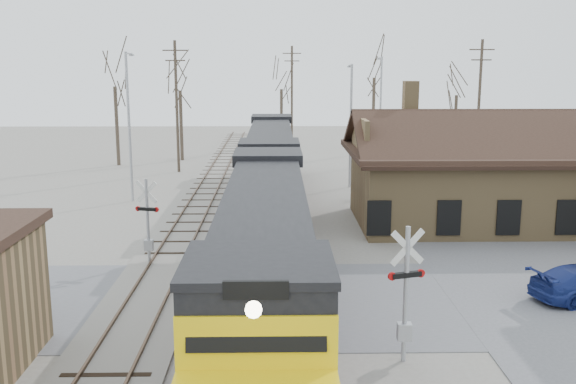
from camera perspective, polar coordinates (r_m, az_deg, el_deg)
ground at (r=24.64m, az=-1.93°, el=-9.71°), size 140.00×140.00×0.00m
road at (r=24.64m, az=-1.93°, el=-9.68°), size 60.00×9.00×0.03m
track_main at (r=39.00m, az=-1.59°, el=-1.69°), size 3.40×90.00×0.24m
track_siding at (r=39.31m, az=-8.17°, el=-1.70°), size 3.40×90.00×0.24m
depot at (r=37.43m, az=17.02°, el=0.92°), size 15.20×9.31×7.90m
locomotive_lead at (r=21.39m, az=-2.08°, el=-5.91°), size 3.21×21.48×4.77m
locomotive_trailing at (r=42.65m, az=-1.56°, el=2.77°), size 3.21×21.48×4.52m
crossbuck_near at (r=19.63m, az=10.41°, el=-9.38°), size 1.17×0.42×4.20m
crossbuck_far at (r=29.24m, az=-12.35°, el=-2.81°), size 1.09×0.35×3.89m
streetlight_a at (r=42.66m, az=-13.93°, el=6.29°), size 0.25×2.04×9.61m
streetlight_b at (r=46.57m, az=5.59°, el=6.48°), size 0.25×2.04×8.84m
streetlight_c at (r=58.19m, az=8.21°, el=7.69°), size 0.25×2.04×9.48m
utility_pole_a at (r=53.62m, az=-9.86°, el=7.67°), size 2.00×0.24×10.72m
utility_pole_b at (r=70.31m, az=0.35°, el=8.68°), size 2.00×0.24×10.76m
utility_pole_c at (r=54.14m, az=16.60°, el=7.43°), size 2.00×0.24×10.76m
tree_a at (r=58.38m, az=-15.20°, el=10.15°), size 4.61×4.61×11.30m
tree_b at (r=60.30m, az=-9.61°, el=9.88°), size 4.30×4.30×10.53m
tree_c at (r=69.47m, az=-0.59°, el=9.96°), size 4.13×4.13×10.12m
tree_d at (r=65.26m, az=7.70°, el=11.12°), size 5.00×5.00×12.26m
tree_e at (r=65.54m, az=14.80°, el=9.14°), size 3.89×3.89×9.53m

